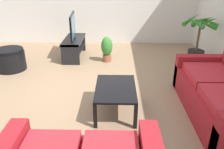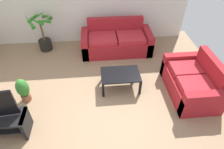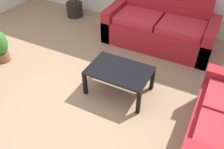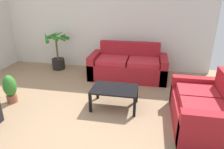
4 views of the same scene
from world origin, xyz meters
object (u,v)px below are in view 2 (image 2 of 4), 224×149
object	(u,v)px
potted_palm	(43,34)
potted_plant_small	(23,90)
couch_main	(116,42)
couch_loveseat	(192,82)
coffee_table	(120,76)

from	to	relation	value
potted_palm	potted_plant_small	xyz separation A→B (m)	(-0.11, -2.05, -0.20)
potted_palm	potted_plant_small	bearing A→B (deg)	-92.97
couch_main	potted_plant_small	distance (m)	2.84
couch_loveseat	potted_plant_small	xyz separation A→B (m)	(-3.70, 0.10, 0.02)
potted_plant_small	couch_loveseat	bearing A→B (deg)	-1.50
coffee_table	couch_loveseat	bearing A→B (deg)	-11.33
couch_main	potted_palm	xyz separation A→B (m)	(-2.10, 0.27, 0.21)
couch_loveseat	potted_plant_small	bearing A→B (deg)	178.50
coffee_table	potted_plant_small	size ratio (longest dim) A/B	1.48
couch_loveseat	potted_palm	world-z (taller)	potted_palm
couch_loveseat	coffee_table	xyz separation A→B (m)	(-1.57, 0.32, 0.06)
couch_main	potted_plant_small	bearing A→B (deg)	-141.04
coffee_table	couch_main	bearing A→B (deg)	87.06
couch_main	couch_loveseat	size ratio (longest dim) A/B	1.36
coffee_table	potted_plant_small	xyz separation A→B (m)	(-2.12, -0.22, -0.03)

